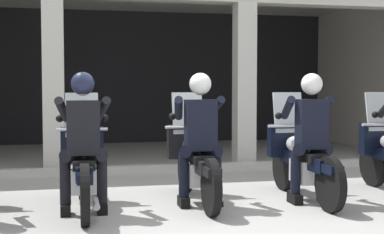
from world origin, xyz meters
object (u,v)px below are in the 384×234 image
object	(u,v)px
police_officer_left	(83,130)
motorcycle_center	(195,161)
motorcycle_left	(83,166)
motorcycle_right	(301,159)
police_officer_right	(311,126)
police_officer_center	(200,128)

from	to	relation	value
police_officer_left	motorcycle_center	size ratio (longest dim) A/B	0.78
motorcycle_left	motorcycle_right	size ratio (longest dim) A/B	1.00
motorcycle_left	motorcycle_center	size ratio (longest dim) A/B	1.00
motorcycle_left	police_officer_right	distance (m)	2.77
police_officer_left	motorcycle_right	bearing A→B (deg)	-5.74
police_officer_right	police_officer_left	bearing A→B (deg)	167.94
motorcycle_left	police_officer_center	world-z (taller)	police_officer_center
police_officer_center	motorcycle_center	bearing A→B (deg)	78.48
police_officer_center	motorcycle_right	distance (m)	1.44
police_officer_left	police_officer_center	xyz separation A→B (m)	(1.36, 0.14, 0.00)
motorcycle_right	police_officer_left	bearing A→B (deg)	173.88
police_officer_left	police_officer_right	world-z (taller)	same
police_officer_center	motorcycle_left	bearing A→B (deg)	162.52
motorcycle_left	police_officer_left	world-z (taller)	police_officer_left
police_officer_left	motorcycle_center	distance (m)	1.49
police_officer_center	police_officer_right	size ratio (longest dim) A/B	1.00
police_officer_center	police_officer_left	bearing A→B (deg)	174.41
motorcycle_center	police_officer_right	bearing A→B (deg)	-27.25
motorcycle_left	motorcycle_center	xyz separation A→B (m)	(1.36, 0.14, 0.00)
motorcycle_center	police_officer_right	size ratio (longest dim) A/B	1.29
motorcycle_left	police_officer_center	size ratio (longest dim) A/B	1.29
police_officer_left	police_officer_center	distance (m)	1.37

